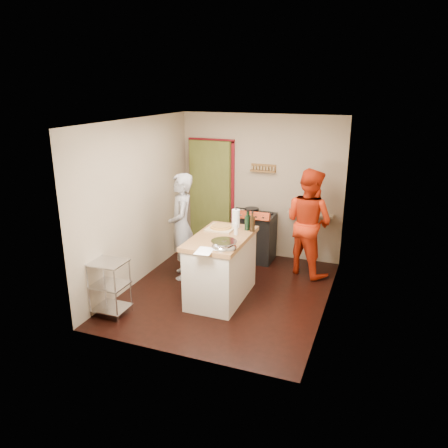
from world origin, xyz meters
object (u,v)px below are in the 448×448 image
(wire_shelving, at_px, (109,285))
(person_stripe, at_px, (182,227))
(stove, at_px, (257,237))
(island, at_px, (221,266))
(person_red, at_px, (309,222))

(wire_shelving, bearing_deg, person_stripe, 75.94)
(stove, xyz_separation_m, wire_shelving, (-1.33, -2.62, -0.01))
(island, relative_size, person_stripe, 0.83)
(island, bearing_deg, wire_shelving, -141.10)
(stove, relative_size, island, 0.70)
(island, distance_m, person_red, 1.76)
(island, bearing_deg, person_stripe, 150.95)
(person_stripe, bearing_deg, person_red, 87.24)
(wire_shelving, relative_size, person_red, 0.44)
(stove, xyz_separation_m, island, (-0.07, -1.61, 0.06))
(island, xyz_separation_m, person_stripe, (-0.88, 0.49, 0.36))
(island, bearing_deg, person_red, 53.60)
(wire_shelving, bearing_deg, person_red, 46.47)
(wire_shelving, height_order, person_stripe, person_stripe)
(stove, bearing_deg, person_stripe, -130.44)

